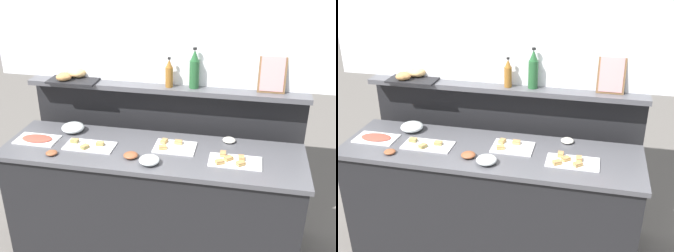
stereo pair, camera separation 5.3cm
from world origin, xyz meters
TOP-DOWN VIEW (x-y plane):
  - ground_plane at (0.00, 0.60)m, footprint 12.00×12.00m
  - buffet_counter at (0.00, 0.00)m, footprint 2.20×0.64m
  - back_ledge_unit at (0.00, 0.50)m, footprint 2.24×0.22m
  - sandwich_platter_rear at (0.15, 0.07)m, footprint 0.30×0.22m
  - sandwich_platter_front at (0.60, -0.06)m, footprint 0.36×0.19m
  - sandwich_platter_side at (-0.46, -0.04)m, footprint 0.37×0.18m
  - cold_cuts_platter at (-0.89, -0.02)m, footprint 0.32×0.19m
  - glass_bowl_large at (0.03, -0.19)m, footprint 0.14×0.14m
  - glass_bowl_medium at (-0.68, 0.18)m, footprint 0.18×0.18m
  - condiment_bowl_dark at (-0.68, -0.21)m, footprint 0.08×0.08m
  - condiment_bowl_teal at (0.54, 0.24)m, footprint 0.10×0.10m
  - condiment_bowl_red at (-0.12, -0.13)m, footprint 0.10×0.10m
  - vinegar_bottle_amber at (0.05, 0.42)m, footprint 0.06×0.06m
  - wine_bottle_green at (0.24, 0.44)m, footprint 0.08×0.08m
  - bread_basket at (-0.76, 0.43)m, footprint 0.40×0.31m
  - framed_picture at (0.82, 0.46)m, footprint 0.20×0.07m

SIDE VIEW (x-z plane):
  - ground_plane at x=0.00m, z-range 0.00..0.00m
  - buffet_counter at x=0.00m, z-range 0.00..0.94m
  - back_ledge_unit at x=0.00m, z-range 0.03..1.31m
  - sandwich_platter_side at x=-0.46m, z-range 0.93..0.96m
  - sandwich_platter_rear at x=0.15m, z-range 0.93..0.96m
  - cold_cuts_platter at x=-0.89m, z-range 0.94..0.96m
  - sandwich_platter_front at x=0.60m, z-range 0.93..0.97m
  - condiment_bowl_dark at x=-0.68m, z-range 0.94..0.97m
  - condiment_bowl_teal at x=0.54m, z-range 0.94..0.97m
  - condiment_bowl_red at x=-0.12m, z-range 0.94..0.97m
  - glass_bowl_large at x=0.03m, z-range 0.93..0.99m
  - glass_bowl_medium at x=-0.68m, z-range 0.93..1.01m
  - bread_basket at x=-0.76m, z-range 1.28..1.36m
  - vinegar_bottle_amber at x=0.05m, z-range 1.27..1.50m
  - framed_picture at x=0.82m, z-range 1.28..1.56m
  - wine_bottle_green at x=0.24m, z-range 1.27..1.58m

